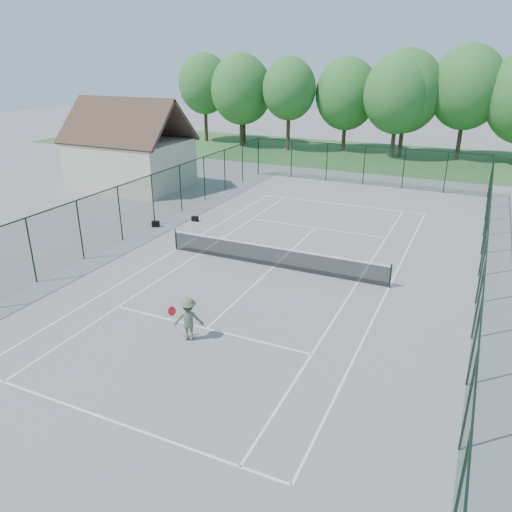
% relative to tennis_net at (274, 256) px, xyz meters
% --- Properties ---
extents(ground, '(140.00, 140.00, 0.00)m').
position_rel_tennis_net_xyz_m(ground, '(0.00, 0.00, -0.58)').
color(ground, gray).
rests_on(ground, ground).
extents(grass_far, '(80.00, 16.00, 0.01)m').
position_rel_tennis_net_xyz_m(grass_far, '(0.00, 30.00, -0.57)').
color(grass_far, '#3A6C32').
rests_on(grass_far, ground).
extents(court_lines, '(11.05, 23.85, 0.01)m').
position_rel_tennis_net_xyz_m(court_lines, '(0.00, 0.00, -0.57)').
color(court_lines, white).
rests_on(court_lines, ground).
extents(tennis_net, '(11.08, 0.08, 1.10)m').
position_rel_tennis_net_xyz_m(tennis_net, '(0.00, 0.00, 0.00)').
color(tennis_net, black).
rests_on(tennis_net, ground).
extents(fence_enclosure, '(18.05, 36.05, 3.02)m').
position_rel_tennis_net_xyz_m(fence_enclosure, '(0.00, 0.00, 0.98)').
color(fence_enclosure, '#173722').
rests_on(fence_enclosure, ground).
extents(utility_building, '(8.60, 6.27, 6.63)m').
position_rel_tennis_net_xyz_m(utility_building, '(-16.00, 10.00, 2.54)').
color(utility_building, beige).
rests_on(utility_building, ground).
extents(tree_line_far, '(39.40, 6.40, 9.70)m').
position_rel_tennis_net_xyz_m(tree_line_far, '(0.00, 30.00, 5.42)').
color(tree_line_far, '#3E311D').
rests_on(tree_line_far, ground).
extents(sports_bag_a, '(0.50, 0.42, 0.35)m').
position_rel_tennis_net_xyz_m(sports_bag_a, '(-8.66, 2.63, -0.40)').
color(sports_bag_a, black).
rests_on(sports_bag_a, ground).
extents(sports_bag_b, '(0.39, 0.24, 0.30)m').
position_rel_tennis_net_xyz_m(sports_bag_b, '(-7.12, 4.53, -0.43)').
color(sports_bag_b, black).
rests_on(sports_bag_b, ground).
extents(tennis_player, '(2.04, 0.99, 1.63)m').
position_rel_tennis_net_xyz_m(tennis_player, '(-0.19, -7.28, 0.24)').
color(tennis_player, '#5D6448').
rests_on(tennis_player, ground).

